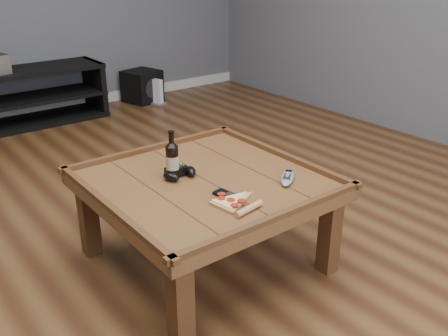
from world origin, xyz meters
TOP-DOWN VIEW (x-y plane):
  - ground at (0.00, 0.00)m, footprint 6.00×6.00m
  - baseboard at (0.00, 2.99)m, footprint 5.00×0.02m
  - coffee_table at (0.00, 0.00)m, footprint 1.03×1.03m
  - media_console at (0.00, 2.75)m, footprint 1.40×0.45m
  - beer_bottle at (-0.11, 0.11)m, footprint 0.06×0.06m
  - game_controller at (-0.08, 0.10)m, footprint 0.18×0.12m
  - pizza_slice at (-0.06, -0.28)m, footprint 0.21×0.29m
  - smartphone at (-0.03, -0.19)m, footprint 0.07×0.11m
  - remote_control at (0.30, -0.24)m, footprint 0.18×0.16m
  - subwoofer at (1.21, 2.80)m, footprint 0.39×0.39m
  - game_console at (1.26, 2.64)m, footprint 0.16×0.23m

SIDE VIEW (x-z plane):
  - ground at x=0.00m, z-range 0.00..0.00m
  - baseboard at x=0.00m, z-range 0.00..0.10m
  - game_console at x=1.26m, z-range -0.01..0.25m
  - subwoofer at x=1.21m, z-range 0.00..0.32m
  - media_console at x=0.00m, z-range 0.00..0.50m
  - coffee_table at x=0.00m, z-range 0.15..0.63m
  - smartphone at x=-0.03m, z-range 0.45..0.46m
  - pizza_slice at x=-0.06m, z-range 0.45..0.47m
  - remote_control at x=0.30m, z-range 0.45..0.48m
  - game_controller at x=-0.08m, z-range 0.45..0.50m
  - beer_bottle at x=-0.11m, z-range 0.43..0.66m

